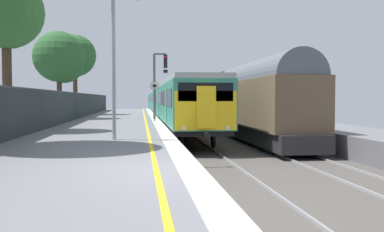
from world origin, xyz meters
TOP-DOWN VIEW (x-y plane):
  - ground at (2.64, 0.00)m, footprint 17.40×110.00m
  - commuter_train_at_platform at (2.10, 39.29)m, footprint 2.83×61.65m
  - freight_train_adjacent_track at (6.10, 22.13)m, footprint 2.60×29.81m
  - signal_gantry at (0.62, 22.63)m, footprint 1.10×0.24m
  - speed_limit_sign at (0.25, 19.07)m, footprint 0.59×0.08m
  - platform_lamp_mid at (-1.66, 6.85)m, footprint 2.00×0.20m
  - background_tree_left at (-6.78, 24.21)m, footprint 3.91×3.91m
  - background_tree_right at (-6.94, 32.32)m, footprint 4.05×4.05m
  - background_tree_back at (-6.94, 11.63)m, footprint 3.51×3.54m

SIDE VIEW (x-z plane):
  - ground at x=2.64m, z-range -1.21..0.00m
  - commuter_train_at_platform at x=2.10m, z-range -0.64..3.17m
  - freight_train_adjacent_track at x=6.10m, z-range -0.78..3.87m
  - speed_limit_sign at x=0.25m, z-range 0.37..3.06m
  - signal_gantry at x=0.62m, z-range 0.62..5.58m
  - platform_lamp_mid at x=-1.66m, z-range 0.50..5.95m
  - background_tree_left at x=-6.78m, z-range 1.23..7.93m
  - background_tree_back at x=-6.94m, z-range 1.77..9.17m
  - background_tree_right at x=-6.94m, z-range 1.66..9.37m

